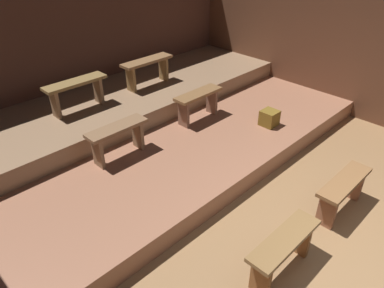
% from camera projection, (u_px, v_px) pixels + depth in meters
% --- Properties ---
extents(ground, '(7.06, 5.93, 0.08)m').
position_uv_depth(ground, '(191.00, 170.00, 5.12)').
color(ground, '#966E47').
extents(wall_back, '(7.06, 0.06, 2.47)m').
position_uv_depth(wall_back, '(81.00, 43.00, 6.00)').
color(wall_back, brown).
rests_on(wall_back, ground).
extents(wall_right, '(0.06, 5.93, 2.47)m').
position_uv_depth(wall_right, '(319.00, 36.00, 6.35)').
color(wall_right, brown).
rests_on(wall_right, ground).
extents(platform_lower, '(6.26, 3.44, 0.27)m').
position_uv_depth(platform_lower, '(152.00, 138.00, 5.53)').
color(platform_lower, '#A0694D').
rests_on(platform_lower, ground).
extents(platform_middle, '(6.26, 1.68, 0.27)m').
position_uv_depth(platform_middle, '(117.00, 104.00, 5.91)').
color(platform_middle, '#947153').
rests_on(platform_middle, platform_lower).
extents(bench_floor_left, '(0.90, 0.25, 0.46)m').
position_uv_depth(bench_floor_left, '(283.00, 248.00, 3.43)').
color(bench_floor_left, olive).
rests_on(bench_floor_left, ground).
extents(bench_floor_right, '(0.90, 0.25, 0.46)m').
position_uv_depth(bench_floor_right, '(343.00, 189.00, 4.18)').
color(bench_floor_right, brown).
rests_on(bench_floor_right, ground).
extents(bench_lower_left, '(0.83, 0.25, 0.46)m').
position_uv_depth(bench_lower_left, '(118.00, 135.00, 4.69)').
color(bench_lower_left, '#856041').
rests_on(bench_lower_left, platform_lower).
extents(bench_lower_right, '(0.83, 0.25, 0.46)m').
position_uv_depth(bench_lower_right, '(198.00, 100.00, 5.59)').
color(bench_lower_right, olive).
rests_on(bench_lower_right, platform_lower).
extents(bench_middle_left, '(0.93, 0.25, 0.46)m').
position_uv_depth(bench_middle_left, '(76.00, 89.00, 5.25)').
color(bench_middle_left, olive).
rests_on(bench_middle_left, platform_middle).
extents(bench_middle_right, '(0.93, 0.25, 0.46)m').
position_uv_depth(bench_middle_right, '(147.00, 67.00, 6.05)').
color(bench_middle_right, olive).
rests_on(bench_middle_right, platform_middle).
extents(wooden_crate_lower, '(0.24, 0.24, 0.24)m').
position_uv_depth(wooden_crate_lower, '(269.00, 118.00, 5.53)').
color(wooden_crate_lower, brown).
rests_on(wooden_crate_lower, platform_lower).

